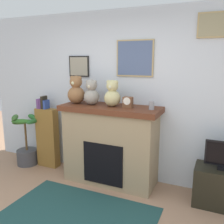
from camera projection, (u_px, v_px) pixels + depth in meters
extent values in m
cube|color=silver|center=(123.00, 96.00, 3.89)|extent=(5.20, 0.12, 2.60)
cube|color=tan|center=(135.00, 58.00, 3.62)|extent=(0.57, 0.02, 0.53)
cube|color=#4C5F87|center=(134.00, 58.00, 3.61)|extent=(0.53, 0.00, 0.49)
cube|color=tan|center=(212.00, 25.00, 3.12)|extent=(0.35, 0.02, 0.32)
cube|color=gray|center=(212.00, 25.00, 3.12)|extent=(0.31, 0.00, 0.28)
cube|color=black|center=(79.00, 66.00, 4.03)|extent=(0.36, 0.02, 0.33)
cube|color=gray|center=(79.00, 66.00, 4.02)|extent=(0.32, 0.00, 0.29)
cube|color=#998463|center=(111.00, 147.00, 3.78)|extent=(1.38, 0.54, 1.12)
cube|color=#582B19|center=(111.00, 109.00, 3.65)|extent=(1.50, 0.60, 0.08)
cube|color=black|center=(103.00, 164.00, 3.57)|extent=(0.62, 0.02, 0.62)
cube|color=brown|center=(48.00, 138.00, 4.35)|extent=(0.38, 0.16, 1.04)
cube|color=#623C7A|center=(40.00, 103.00, 4.27)|extent=(0.05, 0.13, 0.17)
cube|color=#54336D|center=(42.00, 103.00, 4.25)|extent=(0.03, 0.13, 0.17)
cube|color=black|center=(44.00, 102.00, 4.23)|extent=(0.04, 0.13, 0.22)
cube|color=#2B4393|center=(46.00, 104.00, 4.22)|extent=(0.04, 0.13, 0.15)
cylinder|color=#3F3F44|center=(27.00, 157.00, 4.49)|extent=(0.36, 0.36, 0.27)
cylinder|color=brown|center=(26.00, 136.00, 4.41)|extent=(0.04, 0.04, 0.53)
ellipsoid|color=#28642D|center=(34.00, 121.00, 4.28)|extent=(0.12, 0.37, 0.08)
ellipsoid|color=#266629|center=(32.00, 117.00, 4.42)|extent=(0.36, 0.26, 0.08)
ellipsoid|color=#315D25|center=(22.00, 122.00, 4.51)|extent=(0.28, 0.36, 0.08)
ellipsoid|color=#39632A|center=(15.00, 117.00, 4.30)|extent=(0.29, 0.35, 0.08)
ellipsoid|color=#2F6925|center=(22.00, 121.00, 4.22)|extent=(0.37, 0.23, 0.08)
cube|color=black|center=(224.00, 188.00, 3.17)|extent=(0.73, 0.40, 0.51)
cube|color=#1D4140|center=(79.00, 214.00, 3.05)|extent=(1.86, 1.09, 0.01)
cylinder|color=gray|center=(152.00, 105.00, 3.37)|extent=(0.07, 0.07, 0.12)
cube|color=brown|center=(128.00, 102.00, 3.50)|extent=(0.13, 0.09, 0.15)
cylinder|color=white|center=(127.00, 101.00, 3.45)|extent=(0.11, 0.01, 0.11)
sphere|color=brown|center=(76.00, 95.00, 3.83)|extent=(0.27, 0.27, 0.27)
sphere|color=brown|center=(76.00, 82.00, 3.79)|extent=(0.19, 0.19, 0.19)
sphere|color=brown|center=(72.00, 78.00, 3.80)|extent=(0.07, 0.07, 0.07)
sphere|color=brown|center=(80.00, 78.00, 3.75)|extent=(0.07, 0.07, 0.07)
sphere|color=beige|center=(73.00, 83.00, 3.72)|extent=(0.06, 0.06, 0.06)
sphere|color=gray|center=(92.00, 97.00, 3.72)|extent=(0.24, 0.24, 0.24)
sphere|color=gray|center=(91.00, 85.00, 3.69)|extent=(0.17, 0.17, 0.17)
sphere|color=gray|center=(88.00, 82.00, 3.70)|extent=(0.06, 0.06, 0.06)
sphere|color=gray|center=(95.00, 82.00, 3.65)|extent=(0.06, 0.06, 0.06)
sphere|color=beige|center=(89.00, 86.00, 3.63)|extent=(0.05, 0.05, 0.05)
sphere|color=#C5BC82|center=(112.00, 98.00, 3.59)|extent=(0.24, 0.24, 0.24)
sphere|color=#C5BC82|center=(112.00, 86.00, 3.55)|extent=(0.17, 0.17, 0.17)
sphere|color=#C5BC82|center=(109.00, 82.00, 3.56)|extent=(0.06, 0.06, 0.06)
sphere|color=#C5BC82|center=(116.00, 82.00, 3.51)|extent=(0.06, 0.06, 0.06)
sphere|color=beige|center=(110.00, 87.00, 3.49)|extent=(0.05, 0.05, 0.05)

